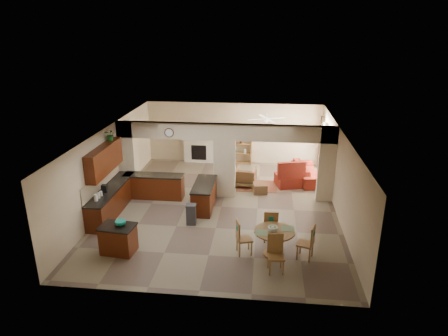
# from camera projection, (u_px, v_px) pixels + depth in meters

# --- Properties ---
(floor) EXTENTS (10.00, 10.00, 0.00)m
(floor) POSITION_uv_depth(u_px,v_px,m) (221.00, 207.00, 14.24)
(floor) COLOR #776B52
(floor) RESTS_ON ground
(ceiling) EXTENTS (10.00, 10.00, 0.00)m
(ceiling) POSITION_uv_depth(u_px,v_px,m) (221.00, 131.00, 13.29)
(ceiling) COLOR white
(ceiling) RESTS_ON wall_back
(wall_back) EXTENTS (8.00, 0.00, 8.00)m
(wall_back) POSITION_uv_depth(u_px,v_px,m) (234.00, 133.00, 18.45)
(wall_back) COLOR beige
(wall_back) RESTS_ON floor
(wall_front) EXTENTS (8.00, 0.00, 8.00)m
(wall_front) POSITION_uv_depth(u_px,v_px,m) (197.00, 245.00, 9.09)
(wall_front) COLOR beige
(wall_front) RESTS_ON floor
(wall_left) EXTENTS (0.00, 10.00, 10.00)m
(wall_left) POSITION_uv_depth(u_px,v_px,m) (110.00, 166.00, 14.17)
(wall_left) COLOR beige
(wall_left) RESTS_ON floor
(wall_right) EXTENTS (0.00, 10.00, 10.00)m
(wall_right) POSITION_uv_depth(u_px,v_px,m) (340.00, 174.00, 13.37)
(wall_right) COLOR beige
(wall_right) RESTS_ON floor
(partition_left_pier) EXTENTS (0.60, 0.25, 2.80)m
(partition_left_pier) POSITION_uv_depth(u_px,v_px,m) (127.00, 157.00, 15.08)
(partition_left_pier) COLOR beige
(partition_left_pier) RESTS_ON floor
(partition_center_pier) EXTENTS (0.80, 0.25, 2.20)m
(partition_center_pier) POSITION_uv_depth(u_px,v_px,m) (224.00, 168.00, 14.80)
(partition_center_pier) COLOR beige
(partition_center_pier) RESTS_ON floor
(partition_right_pier) EXTENTS (0.60, 0.25, 2.80)m
(partition_right_pier) POSITION_uv_depth(u_px,v_px,m) (327.00, 164.00, 14.33)
(partition_right_pier) COLOR beige
(partition_right_pier) RESTS_ON floor
(partition_header) EXTENTS (8.00, 0.25, 0.60)m
(partition_header) POSITION_uv_depth(u_px,v_px,m) (224.00, 132.00, 14.33)
(partition_header) COLOR beige
(partition_header) RESTS_ON partition_center_pier
(kitchen_counter) EXTENTS (2.52, 3.29, 1.48)m
(kitchen_counter) POSITION_uv_depth(u_px,v_px,m) (130.00, 194.00, 14.18)
(kitchen_counter) COLOR #3B1406
(kitchen_counter) RESTS_ON floor
(upper_cabinets) EXTENTS (0.35, 2.40, 0.90)m
(upper_cabinets) POSITION_uv_depth(u_px,v_px,m) (104.00, 159.00, 13.23)
(upper_cabinets) COLOR #3B1406
(upper_cabinets) RESTS_ON wall_left
(peninsula) EXTENTS (0.70, 1.85, 0.91)m
(peninsula) POSITION_uv_depth(u_px,v_px,m) (204.00, 196.00, 14.04)
(peninsula) COLOR #3B1406
(peninsula) RESTS_ON floor
(wall_clock) EXTENTS (0.34, 0.03, 0.34)m
(wall_clock) POSITION_uv_depth(u_px,v_px,m) (169.00, 133.00, 14.41)
(wall_clock) COLOR #542C1C
(wall_clock) RESTS_ON partition_header
(rug) EXTENTS (1.60, 1.30, 0.01)m
(rug) POSITION_uv_depth(u_px,v_px,m) (257.00, 186.00, 16.08)
(rug) COLOR brown
(rug) RESTS_ON floor
(fireplace) EXTENTS (1.60, 0.35, 1.20)m
(fireplace) POSITION_uv_depth(u_px,v_px,m) (199.00, 149.00, 18.72)
(fireplace) COLOR #F0E2D0
(fireplace) RESTS_ON floor
(shelving_unit) EXTENTS (1.00, 0.32, 1.80)m
(shelving_unit) POSITION_uv_depth(u_px,v_px,m) (241.00, 145.00, 18.41)
(shelving_unit) COLOR olive
(shelving_unit) RESTS_ON floor
(window_a) EXTENTS (0.02, 0.90, 1.90)m
(window_a) POSITION_uv_depth(u_px,v_px,m) (329.00, 158.00, 15.59)
(window_a) COLOR white
(window_a) RESTS_ON wall_right
(window_b) EXTENTS (0.02, 0.90, 1.90)m
(window_b) POSITION_uv_depth(u_px,v_px,m) (323.00, 146.00, 17.18)
(window_b) COLOR white
(window_b) RESTS_ON wall_right
(glazed_door) EXTENTS (0.02, 0.70, 2.10)m
(glazed_door) POSITION_uv_depth(u_px,v_px,m) (326.00, 155.00, 16.43)
(glazed_door) COLOR white
(glazed_door) RESTS_ON wall_right
(drape_a_left) EXTENTS (0.10, 0.28, 2.30)m
(drape_a_left) POSITION_uv_depth(u_px,v_px,m) (330.00, 163.00, 15.03)
(drape_a_left) COLOR #3D1D18
(drape_a_left) RESTS_ON wall_right
(drape_a_right) EXTENTS (0.10, 0.28, 2.30)m
(drape_a_right) POSITION_uv_depth(u_px,v_px,m) (326.00, 154.00, 16.15)
(drape_a_right) COLOR #3D1D18
(drape_a_right) RESTS_ON wall_right
(drape_b_left) EXTENTS (0.10, 0.28, 2.30)m
(drape_b_left) POSITION_uv_depth(u_px,v_px,m) (324.00, 150.00, 16.62)
(drape_b_left) COLOR #3D1D18
(drape_b_left) RESTS_ON wall_right
(drape_b_right) EXTENTS (0.10, 0.28, 2.30)m
(drape_b_right) POSITION_uv_depth(u_px,v_px,m) (321.00, 142.00, 17.74)
(drape_b_right) COLOR #3D1D18
(drape_b_right) RESTS_ON wall_right
(ceiling_fan) EXTENTS (1.00, 1.00, 0.10)m
(ceiling_fan) POSITION_uv_depth(u_px,v_px,m) (267.00, 119.00, 16.03)
(ceiling_fan) COLOR white
(ceiling_fan) RESTS_ON ceiling
(kitchen_island) EXTENTS (1.03, 0.79, 0.83)m
(kitchen_island) POSITION_uv_depth(u_px,v_px,m) (118.00, 239.00, 11.28)
(kitchen_island) COLOR #3B1406
(kitchen_island) RESTS_ON floor
(teal_bowl) EXTENTS (0.29, 0.29, 0.14)m
(teal_bowl) POSITION_uv_depth(u_px,v_px,m) (120.00, 223.00, 11.15)
(teal_bowl) COLOR #16987E
(teal_bowl) RESTS_ON kitchen_island
(trash_can) EXTENTS (0.32, 0.28, 0.64)m
(trash_can) POSITION_uv_depth(u_px,v_px,m) (191.00, 215.00, 12.90)
(trash_can) COLOR #323234
(trash_can) RESTS_ON floor
(dining_table) EXTENTS (1.13, 1.13, 0.77)m
(dining_table) POSITION_uv_depth(u_px,v_px,m) (274.00, 239.00, 11.09)
(dining_table) COLOR olive
(dining_table) RESTS_ON floor
(fruit_bowl) EXTENTS (0.27, 0.27, 0.14)m
(fruit_bowl) POSITION_uv_depth(u_px,v_px,m) (273.00, 229.00, 10.97)
(fruit_bowl) COLOR #69AE25
(fruit_bowl) RESTS_ON dining_table
(sofa) EXTENTS (2.48, 1.31, 0.69)m
(sofa) POSITION_uv_depth(u_px,v_px,m) (308.00, 172.00, 16.62)
(sofa) COLOR maroon
(sofa) RESTS_ON floor
(chaise) EXTENTS (1.32, 1.18, 0.44)m
(chaise) POSITION_uv_depth(u_px,v_px,m) (290.00, 180.00, 16.08)
(chaise) COLOR maroon
(chaise) RESTS_ON floor
(armchair) EXTENTS (0.86, 0.89, 0.75)m
(armchair) POSITION_uv_depth(u_px,v_px,m) (246.00, 177.00, 16.02)
(armchair) COLOR maroon
(armchair) RESTS_ON floor
(ottoman) EXTENTS (0.59, 0.59, 0.38)m
(ottoman) POSITION_uv_depth(u_px,v_px,m) (260.00, 188.00, 15.37)
(ottoman) COLOR maroon
(ottoman) RESTS_ON floor
(plant) EXTENTS (0.44, 0.41, 0.41)m
(plant) POSITION_uv_depth(u_px,v_px,m) (110.00, 135.00, 13.67)
(plant) COLOR #144C15
(plant) RESTS_ON upper_cabinets
(chair_north) EXTENTS (0.44, 0.44, 1.02)m
(chair_north) POSITION_uv_depth(u_px,v_px,m) (271.00, 225.00, 11.78)
(chair_north) COLOR olive
(chair_north) RESTS_ON floor
(chair_east) EXTENTS (0.53, 0.53, 1.02)m
(chair_east) POSITION_uv_depth(u_px,v_px,m) (309.00, 241.00, 10.90)
(chair_east) COLOR olive
(chair_east) RESTS_ON floor
(chair_south) EXTENTS (0.47, 0.47, 1.02)m
(chair_south) POSITION_uv_depth(u_px,v_px,m) (276.00, 251.00, 10.40)
(chair_south) COLOR olive
(chair_south) RESTS_ON floor
(chair_west) EXTENTS (0.52, 0.52, 1.02)m
(chair_west) POSITION_uv_depth(u_px,v_px,m) (241.00, 236.00, 11.17)
(chair_west) COLOR olive
(chair_west) RESTS_ON floor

